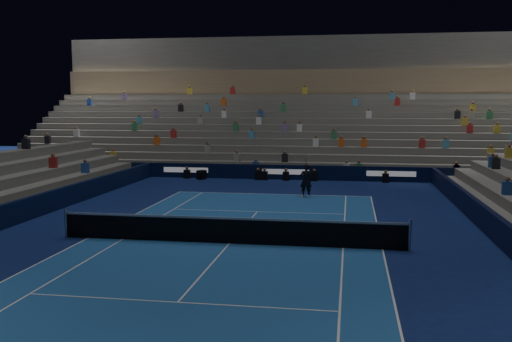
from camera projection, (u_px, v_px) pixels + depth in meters
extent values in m
plane|color=#0D1B53|center=(229.00, 244.00, 20.99)|extent=(90.00, 90.00, 0.00)
cube|color=#1C519A|center=(229.00, 244.00, 20.99)|extent=(10.97, 23.77, 0.01)
cube|color=black|center=(286.00, 172.00, 39.07)|extent=(44.00, 0.25, 1.00)
cube|color=black|center=(510.00, 240.00, 19.37)|extent=(0.25, 37.00, 1.00)
cube|color=#61615C|center=(287.00, 174.00, 40.08)|extent=(44.00, 1.00, 0.50)
cube|color=#61615C|center=(289.00, 169.00, 41.03)|extent=(44.00, 1.00, 1.00)
cube|color=#61615C|center=(290.00, 164.00, 41.98)|extent=(44.00, 1.00, 1.50)
cube|color=#61615C|center=(292.00, 160.00, 42.93)|extent=(44.00, 1.00, 2.00)
cube|color=#61615C|center=(293.00, 155.00, 43.88)|extent=(44.00, 1.00, 2.50)
cube|color=#61615C|center=(294.00, 151.00, 44.83)|extent=(44.00, 1.00, 3.00)
cube|color=#61615C|center=(296.00, 147.00, 45.79)|extent=(44.00, 1.00, 3.50)
cube|color=#61615C|center=(297.00, 143.00, 46.74)|extent=(44.00, 1.00, 4.00)
cube|color=#61615C|center=(298.00, 139.00, 47.69)|extent=(44.00, 1.00, 4.50)
cube|color=#61615C|center=(299.00, 135.00, 48.64)|extent=(44.00, 1.00, 5.00)
cube|color=#61615C|center=(300.00, 132.00, 49.59)|extent=(44.00, 1.00, 5.50)
cube|color=#61615C|center=(301.00, 129.00, 50.55)|extent=(44.00, 1.00, 6.00)
cube|color=#816D4F|center=(302.00, 82.00, 51.16)|extent=(44.00, 0.60, 2.20)
cube|color=#494946|center=(304.00, 54.00, 52.23)|extent=(44.00, 2.40, 3.00)
cylinder|color=#B2B2B7|center=(66.00, 223.00, 21.95)|extent=(0.10, 0.10, 1.10)
cylinder|color=#B2B2B7|center=(410.00, 235.00, 19.89)|extent=(0.10, 0.10, 1.10)
cube|color=black|center=(229.00, 232.00, 20.94)|extent=(12.80, 0.03, 0.90)
cube|color=white|center=(229.00, 218.00, 20.88)|extent=(12.80, 0.04, 0.08)
imported|color=black|center=(306.00, 181.00, 31.48)|extent=(0.76, 0.59, 1.83)
cube|color=black|center=(202.00, 175.00, 39.20)|extent=(0.65, 0.71, 0.62)
cylinder|color=black|center=(200.00, 173.00, 38.73)|extent=(0.29, 0.38, 0.16)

